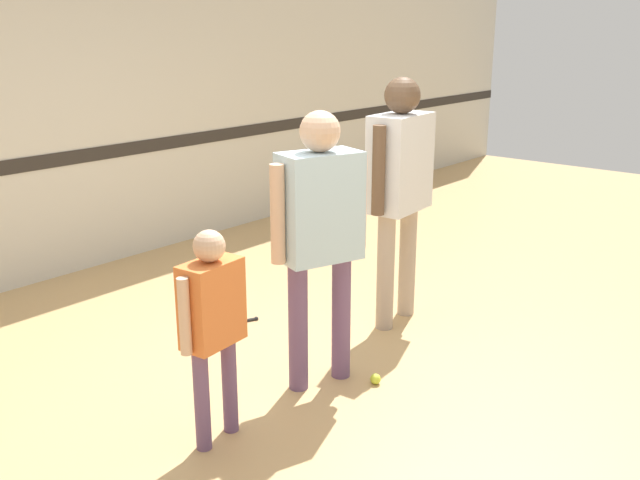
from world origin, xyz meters
The scene contains 8 objects.
ground_plane centered at (0.00, 0.00, 0.00)m, with size 16.00×16.00×0.00m, color tan.
wall_back centered at (0.00, 2.96, 1.60)m, with size 16.00×0.07×3.20m.
person_instructor centered at (0.07, -0.07, 1.03)m, with size 0.61×0.39×1.67m.
person_student_left centered at (-0.77, -0.06, 0.72)m, with size 0.44×0.21×1.16m.
person_student_right centered at (1.16, 0.12, 1.10)m, with size 0.68×0.32×1.79m.
racket_spare_on_floor centered at (0.19, 1.05, 0.01)m, with size 0.52×0.36×0.03m.
tennis_ball_near_instructor centered at (0.27, -0.35, 0.03)m, with size 0.07×0.07×0.07m, color #CCE038.
tennis_ball_by_spare_racket centered at (0.26, 1.24, 0.03)m, with size 0.07×0.07×0.07m, color #CCE038.
Camera 1 is at (-2.97, -2.63, 2.13)m, focal length 40.00 mm.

